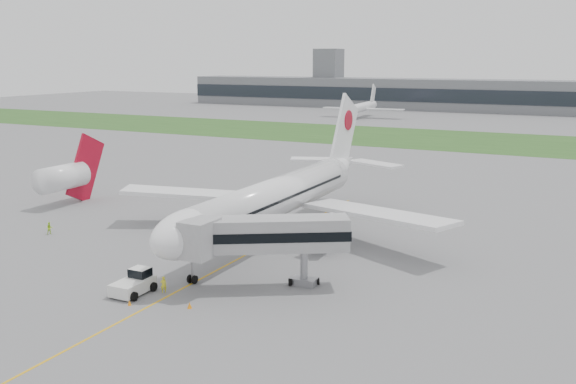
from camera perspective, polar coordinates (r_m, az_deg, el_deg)
The scene contains 14 objects.
ground at distance 80.88m, azimuth -2.37°, elevation -4.88°, with size 600.00×600.00×0.00m, color gray.
apron_markings at distance 76.74m, azimuth -4.19°, elevation -5.83°, with size 70.00×70.00×0.04m, color gold, non-canonical shape.
grass_strip at distance 192.85m, azimuth 15.22°, elevation 4.46°, with size 600.00×50.00×0.02m, color #29531F.
terminal_building at distance 300.40m, azimuth 19.59°, elevation 8.01°, with size 320.00×22.30×14.00m.
control_tower at distance 326.60m, azimuth 3.58°, elevation 7.67°, with size 12.00×12.00×56.00m, color slate, non-canonical shape.
airliner at distance 83.63m, azimuth -0.79°, elevation -0.31°, with size 48.13×53.95×17.88m.
pushback_tug at distance 66.92m, azimuth -13.46°, elevation -7.83°, with size 3.15×4.60×2.34m.
jet_bridge at distance 64.88m, azimuth -2.31°, elevation -3.88°, with size 15.28×12.05×7.65m.
safety_cone_left at distance 64.07m, azimuth -13.91°, elevation -9.54°, with size 0.36×0.36×0.50m, color orange.
safety_cone_right at distance 62.20m, azimuth -8.75°, elevation -9.92°, with size 0.45×0.45×0.62m, color orange.
ground_crew_near at distance 66.40m, azimuth -11.01°, elevation -8.08°, with size 0.63×0.41×1.72m, color yellow.
ground_crew_far at distance 91.94m, azimuth -20.42°, elevation -3.04°, with size 0.81×0.63×1.66m, color #B7ED27.
neighbor_aircraft at distance 108.88m, azimuth -19.18°, elevation 1.33°, with size 4.16×14.36×11.78m.
distant_aircraft_left at distance 259.94m, azimuth 6.68°, elevation 6.57°, with size 32.75×28.90×12.52m, color white, non-canonical shape.
Camera 1 is at (37.69, -67.71, 23.14)m, focal length 40.00 mm.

